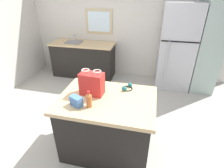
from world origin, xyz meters
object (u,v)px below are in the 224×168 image
object	(u,v)px
tall_cabinet	(210,40)
small_box	(76,101)
ear_defenders	(127,87)
refrigerator	(177,48)
shopping_bag	(92,84)
bottle	(89,100)
kitchen_island	(107,124)

from	to	relation	value
tall_cabinet	small_box	world-z (taller)	tall_cabinet
small_box	ear_defenders	world-z (taller)	small_box
refrigerator	shopping_bag	world-z (taller)	refrigerator
shopping_bag	bottle	bearing A→B (deg)	-78.44
tall_cabinet	refrigerator	bearing A→B (deg)	-179.98
tall_cabinet	ear_defenders	world-z (taller)	tall_cabinet
kitchen_island	small_box	world-z (taller)	small_box
kitchen_island	bottle	world-z (taller)	bottle
tall_cabinet	shopping_bag	xyz separation A→B (m)	(-1.88, -2.18, -0.11)
refrigerator	shopping_bag	size ratio (longest dim) A/B	5.47
tall_cabinet	small_box	distance (m)	3.18
kitchen_island	bottle	bearing A→B (deg)	-126.16
shopping_bag	small_box	size ratio (longest dim) A/B	2.22
tall_cabinet	ear_defenders	bearing A→B (deg)	-126.51
ear_defenders	refrigerator	bearing A→B (deg)	67.60
shopping_bag	small_box	world-z (taller)	shopping_bag
kitchen_island	tall_cabinet	distance (m)	2.89
shopping_bag	tall_cabinet	bearing A→B (deg)	49.27
shopping_bag	ear_defenders	size ratio (longest dim) A/B	1.72
refrigerator	bottle	distance (m)	2.73
kitchen_island	shopping_bag	xyz separation A→B (m)	(-0.21, 0.07, 0.59)
kitchen_island	small_box	distance (m)	0.63
tall_cabinet	shopping_bag	bearing A→B (deg)	-130.73
kitchen_island	ear_defenders	world-z (taller)	ear_defenders
ear_defenders	kitchen_island	bearing A→B (deg)	-126.09
small_box	bottle	xyz separation A→B (m)	(0.16, 0.02, 0.03)
kitchen_island	refrigerator	world-z (taller)	refrigerator
tall_cabinet	ear_defenders	distance (m)	2.44
ear_defenders	small_box	bearing A→B (deg)	-135.07
bottle	tall_cabinet	bearing A→B (deg)	53.57
kitchen_island	shopping_bag	distance (m)	0.63
bottle	kitchen_island	bearing A→B (deg)	53.84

